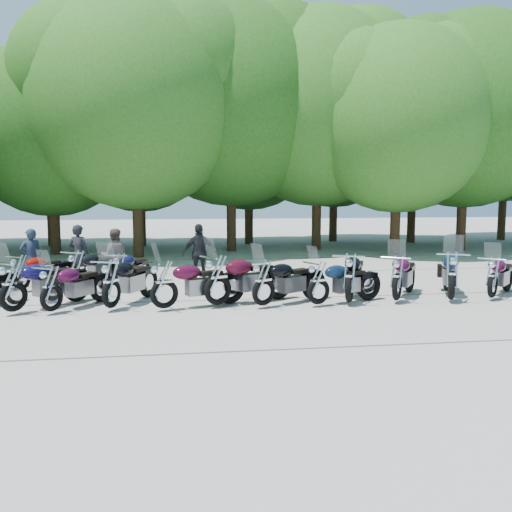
{
  "coord_description": "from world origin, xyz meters",
  "views": [
    {
      "loc": [
        -1.95,
        -11.87,
        2.66
      ],
      "look_at": [
        0.0,
        1.5,
        1.1
      ],
      "focal_mm": 38.0,
      "sensor_mm": 36.0,
      "label": 1
    }
  ],
  "objects": [
    {
      "name": "ground",
      "position": [
        0.0,
        0.0,
        0.0
      ],
      "size": [
        90.0,
        90.0,
        0.0
      ],
      "primitive_type": "plane",
      "color": "gray",
      "rests_on": "ground"
    },
    {
      "name": "tree_2",
      "position": [
        -7.25,
        12.84,
        5.31
      ],
      "size": [
        7.31,
        7.31,
        8.97
      ],
      "color": "#3A2614",
      "rests_on": "ground"
    },
    {
      "name": "tree_3",
      "position": [
        -3.57,
        11.24,
        6.32
      ],
      "size": [
        8.7,
        8.7,
        10.67
      ],
      "color": "#3A2614",
      "rests_on": "ground"
    },
    {
      "name": "tree_4",
      "position": [
        0.54,
        13.09,
        6.64
      ],
      "size": [
        9.13,
        9.13,
        11.2
      ],
      "color": "#3A2614",
      "rests_on": "ground"
    },
    {
      "name": "tree_5",
      "position": [
        4.61,
        13.2,
        6.57
      ],
      "size": [
        9.04,
        9.04,
        11.1
      ],
      "color": "#3A2614",
      "rests_on": "ground"
    },
    {
      "name": "tree_6",
      "position": [
        7.55,
        10.82,
        5.81
      ],
      "size": [
        8.0,
        8.0,
        9.82
      ],
      "color": "#3A2614",
      "rests_on": "ground"
    },
    {
      "name": "tree_7",
      "position": [
        11.2,
        11.78,
        6.39
      ],
      "size": [
        8.79,
        8.79,
        10.79
      ],
      "color": "#3A2614",
      "rests_on": "ground"
    },
    {
      "name": "tree_10",
      "position": [
        -8.29,
        16.97,
        5.66
      ],
      "size": [
        7.78,
        7.78,
        9.55
      ],
      "color": "#3A2614",
      "rests_on": "ground"
    },
    {
      "name": "tree_11",
      "position": [
        -3.76,
        16.43,
        5.49
      ],
      "size": [
        7.56,
        7.56,
        9.28
      ],
      "color": "#3A2614",
      "rests_on": "ground"
    },
    {
      "name": "tree_12",
      "position": [
        1.8,
        16.47,
        5.72
      ],
      "size": [
        7.88,
        7.88,
        9.67
      ],
      "color": "#3A2614",
      "rests_on": "ground"
    },
    {
      "name": "tree_13",
      "position": [
        6.69,
        17.47,
        6.04
      ],
      "size": [
        8.31,
        8.31,
        10.2
      ],
      "color": "#3A2614",
      "rests_on": "ground"
    },
    {
      "name": "tree_14",
      "position": [
        10.68,
        16.09,
        5.83
      ],
      "size": [
        8.02,
        8.02,
        9.84
      ],
      "color": "#3A2614",
      "rests_on": "ground"
    },
    {
      "name": "tree_15",
      "position": [
        16.61,
        17.02,
        7.03
      ],
      "size": [
        9.67,
        9.67,
        11.86
      ],
      "color": "#3A2614",
      "rests_on": "ground"
    },
    {
      "name": "motorcycle_1",
      "position": [
        -5.55,
        0.52,
        0.68
      ],
      "size": [
        2.12,
        2.29,
        1.35
      ],
      "primitive_type": null,
      "rotation": [
        0.0,
        0.0,
        2.43
      ],
      "color": "#100D3C",
      "rests_on": "ground"
    },
    {
      "name": "motorcycle_2",
      "position": [
        -4.73,
        0.46,
        0.61
      ],
      "size": [
        1.78,
        2.14,
        1.22
      ],
      "primitive_type": null,
      "rotation": [
        0.0,
        0.0,
        2.52
      ],
      "color": "#3E0828",
      "rests_on": "ground"
    },
    {
      "name": "motorcycle_3",
      "position": [
        -3.46,
        0.61,
        0.67
      ],
      "size": [
        1.68,
        2.43,
        1.33
      ],
      "primitive_type": null,
      "rotation": [
        0.0,
        0.0,
        2.68
      ],
      "color": "black",
      "rests_on": "ground"
    },
    {
      "name": "motorcycle_4",
      "position": [
        -2.27,
        0.4,
        0.66
      ],
      "size": [
        2.42,
        1.49,
        1.31
      ],
      "primitive_type": null,
      "rotation": [
        0.0,
        0.0,
        1.94
      ],
      "color": "#3C081E",
      "rests_on": "ground"
    },
    {
      "name": "motorcycle_5",
      "position": [
        -1.03,
        0.59,
        0.7
      ],
      "size": [
        2.56,
        1.79,
        1.4
      ],
      "primitive_type": null,
      "rotation": [
        0.0,
        0.0,
        2.03
      ],
      "color": "#3D0817",
      "rests_on": "ground"
    },
    {
      "name": "motorcycle_6",
      "position": [
        0.02,
        0.39,
        0.64
      ],
      "size": [
        2.31,
        1.74,
        1.28
      ],
      "primitive_type": null,
      "rotation": [
        0.0,
        0.0,
        2.1
      ],
      "color": "black",
      "rests_on": "ground"
    },
    {
      "name": "motorcycle_7",
      "position": [
        1.32,
        0.36,
        0.61
      ],
      "size": [
        2.26,
        1.42,
        1.22
      ],
      "primitive_type": null,
      "rotation": [
        0.0,
        0.0,
        1.95
      ],
      "color": "black",
      "rests_on": "ground"
    },
    {
      "name": "motorcycle_8",
      "position": [
        2.11,
        0.44,
        0.7
      ],
      "size": [
        1.74,
        2.58,
        1.41
      ],
      "primitive_type": null,
      "rotation": [
        0.0,
        0.0,
        2.7
      ],
      "color": "black",
      "rests_on": "ground"
    },
    {
      "name": "motorcycle_9",
      "position": [
        3.33,
        0.51,
        0.66
      ],
      "size": [
        1.9,
        2.33,
        1.32
      ],
      "primitive_type": null,
      "rotation": [
        0.0,
        0.0,
        2.54
      ],
      "color": "#40082A",
      "rests_on": "ground"
    },
    {
      "name": "motorcycle_10",
      "position": [
        4.68,
        0.39,
        0.71
      ],
      "size": [
        1.74,
        2.59,
        1.41
      ],
      "primitive_type": null,
      "rotation": [
        0.0,
        0.0,
        2.71
      ],
      "color": "#0D193A",
      "rests_on": "ground"
    },
    {
      "name": "motorcycle_11",
      "position": [
        5.84,
        0.5,
        0.62
      ],
      "size": [
        2.02,
        2.0,
        1.23
      ],
      "primitive_type": null,
      "rotation": [
        0.0,
        0.0,
        2.35
      ],
      "color": "#390724",
      "rests_on": "ground"
    },
    {
      "name": "motorcycle_13",
      "position": [
        -6.17,
        3.37,
        0.58
      ],
      "size": [
        1.78,
        1.97,
        1.15
      ],
      "primitive_type": null,
      "rotation": [
        0.0,
        0.0,
        2.45
      ],
      "color": "#980E05",
      "rests_on": "ground"
    },
    {
      "name": "motorcycle_14",
      "position": [
        -4.62,
        3.04,
        0.65
      ],
      "size": [
        1.8,
        2.32,
        1.3
      ],
      "primitive_type": null,
      "rotation": [
        0.0,
        0.0,
        2.59
      ],
      "color": "black",
      "rests_on": "ground"
    },
    {
      "name": "motorcycle_15",
      "position": [
        -3.53,
        3.1,
        0.59
      ],
      "size": [
        1.36,
        2.18,
        1.18
      ],
      "primitive_type": null,
      "rotation": [
        0.0,
        0.0,
        2.77
      ],
      "color": "#0D0E3A",
      "rests_on": "ground"
    },
    {
      "name": "rider_0",
      "position": [
        -6.12,
        4.33,
        0.83
      ],
      "size": [
        0.72,
        0.6,
        1.67
      ],
      "primitive_type": "imported",
      "rotation": [
        0.0,
        0.0,
        3.54
      ],
      "color": "#1C283B",
      "rests_on": "ground"
    },
    {
      "name": "rider_1",
      "position": [
        -3.81,
        4.5,
        0.82
      ],
      "size": [
        0.82,
        0.66,
        1.63
      ],
      "primitive_type": "imported",
      "rotation": [
        0.0,
        0.0,
        3.19
      ],
      "color": "brown",
      "rests_on": "ground"
    },
    {
      "name": "rider_2",
      "position": [
        -1.3,
        4.29,
        0.88
      ],
      "size": [
        1.09,
        0.57,
        1.76
      ],
      "primitive_type": "imported",
      "rotation": [
        0.0,
        0.0,
        3.29
      ],
      "color": "black",
      "rests_on": "ground"
    },
    {
      "name": "rider_3",
      "position": [
        -4.84,
        4.58,
        0.88
      ],
      "size": [
        0.75,
        0.64,
        1.76
      ],
      "primitive_type": "imported",
      "rotation": [
        0.0,
        0.0,
        2.74
      ],
      "color": "black",
      "rests_on": "ground"
    }
  ]
}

